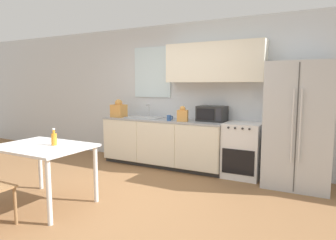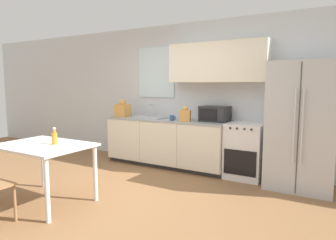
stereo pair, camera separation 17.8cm
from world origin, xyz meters
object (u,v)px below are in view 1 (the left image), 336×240
Objects in this scene: drink_bottle at (54,139)px; oven_range at (243,150)px; microwave at (212,114)px; dining_table at (43,154)px; refrigerator at (299,125)px; coffee_mug at (169,118)px.

oven_range is at bearing 51.21° from drink_bottle.
dining_table is (-1.38, -2.48, -0.36)m from microwave.
drink_bottle reaches higher than dining_table.
microwave is 2.72m from drink_bottle.
refrigerator is 1.45m from microwave.
microwave is 2.86m from dining_table.
coffee_mug reaches higher than drink_bottle.
dining_table is 0.24m from drink_bottle.
coffee_mug is 2.18m from drink_bottle.
drink_bottle is at bearing -128.79° from oven_range.
oven_range is at bearing 174.86° from refrigerator.
microwave is 4.68× the size of coffee_mug.
oven_range is at bearing -9.38° from microwave.
drink_bottle is (-1.26, -2.40, -0.17)m from microwave.
microwave is at bearing 62.32° from drink_bottle.
refrigerator is at bearing 39.30° from dining_table.
oven_range is 4.18× the size of drink_bottle.
dining_table is (-0.68, -2.18, -0.28)m from coffee_mug.
refrigerator is at bearing -6.89° from microwave.
drink_bottle is at bearing -140.47° from refrigerator.
oven_range is 0.98m from refrigerator.
drink_bottle reaches higher than oven_range.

